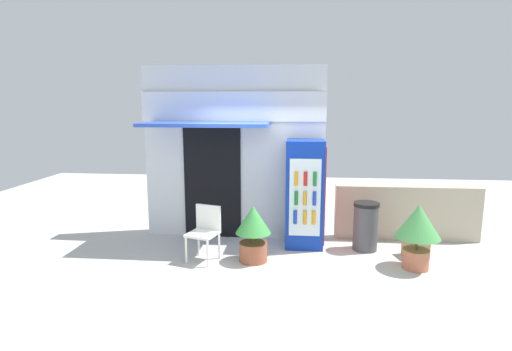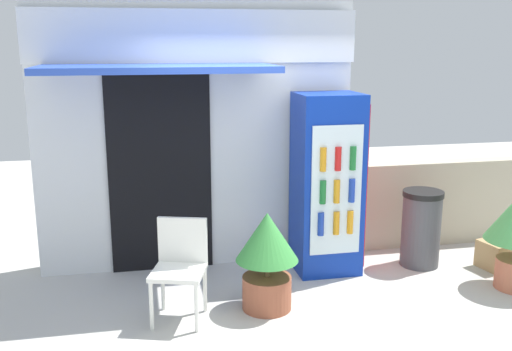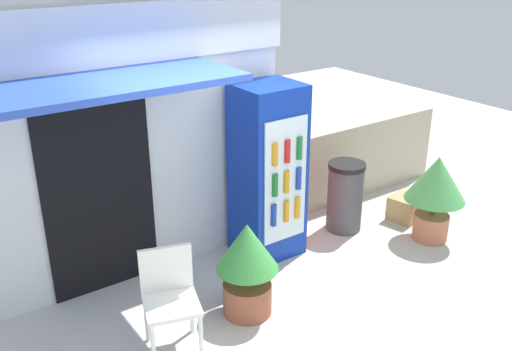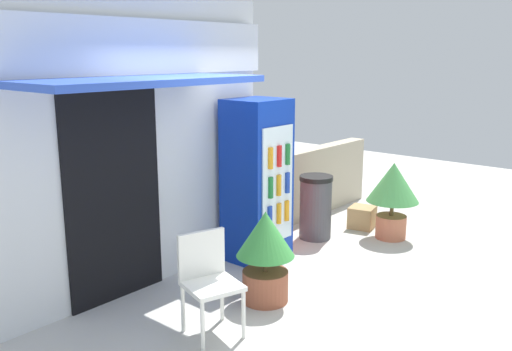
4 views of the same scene
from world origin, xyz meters
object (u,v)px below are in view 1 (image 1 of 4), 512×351
Objects in this scene: trash_bin at (366,226)px; cardboard_box at (416,248)px; plastic_chair at (205,229)px; potted_plant_near_shop at (253,229)px; potted_plant_curbside at (418,228)px; drink_cooler at (305,194)px.

cardboard_box is (0.79, -0.26, -0.28)m from trash_bin.
potted_plant_near_shop is (0.79, -0.00, 0.01)m from plastic_chair.
cardboard_box is at bearing 9.38° from potted_plant_near_shop.
potted_plant_curbside is at bearing -1.22° from plastic_chair.
drink_cooler reaches higher than trash_bin.
cardboard_box is (2.68, 0.44, -0.38)m from potted_plant_near_shop.
trash_bin is (2.68, 0.70, -0.10)m from plastic_chair.
plastic_chair is 3.52m from cardboard_box.
potted_plant_near_shop is 2.55m from potted_plant_curbside.
drink_cooler is 1.94m from potted_plant_curbside.
potted_plant_curbside is (3.33, -0.07, 0.14)m from plastic_chair.
plastic_chair is (-1.63, -0.81, -0.43)m from drink_cooler.
plastic_chair is 2.77m from trash_bin.
potted_plant_near_shop reaches higher than cardboard_box.
drink_cooler is 2.25× the size of trash_bin.
cardboard_box is (0.14, 0.51, -0.51)m from potted_plant_curbside.
potted_plant_curbside is at bearing -27.23° from drink_cooler.
potted_plant_near_shop is at bearing -0.14° from plastic_chair.
drink_cooler is 1.87× the size of potted_plant_curbside.
potted_plant_near_shop reaches higher than plastic_chair.
trash_bin is at bearing 130.15° from potted_plant_curbside.
plastic_chair reaches higher than trash_bin.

